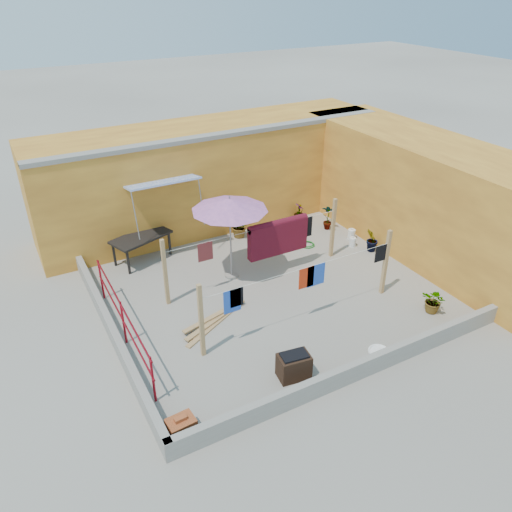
% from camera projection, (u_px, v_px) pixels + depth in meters
% --- Properties ---
extents(ground, '(80.00, 80.00, 0.00)m').
position_uv_depth(ground, '(271.00, 292.00, 12.94)').
color(ground, '#9E998E').
rests_on(ground, ground).
extents(wall_back, '(11.00, 3.27, 3.21)m').
position_uv_depth(wall_back, '(211.00, 174.00, 15.92)').
color(wall_back, gold).
rests_on(wall_back, ground).
extents(wall_right, '(2.40, 9.00, 3.20)m').
position_uv_depth(wall_right, '(428.00, 197.00, 14.32)').
color(wall_right, gold).
rests_on(wall_right, ground).
extents(parapet_front, '(8.30, 0.16, 0.44)m').
position_uv_depth(parapet_front, '(359.00, 369.00, 10.10)').
color(parapet_front, gray).
rests_on(parapet_front, ground).
extents(parapet_left, '(0.16, 7.30, 0.44)m').
position_uv_depth(parapet_left, '(113.00, 333.00, 11.12)').
color(parapet_left, gray).
rests_on(parapet_left, ground).
extents(red_railing, '(0.05, 4.20, 1.10)m').
position_uv_depth(red_railing, '(122.00, 316.00, 10.82)').
color(red_railing, maroon).
rests_on(red_railing, ground).
extents(clothesline_rig, '(5.09, 2.35, 1.80)m').
position_uv_depth(clothesline_rig, '(278.00, 243.00, 13.07)').
color(clothesline_rig, tan).
rests_on(clothesline_rig, ground).
extents(patio_umbrella, '(2.49, 2.49, 2.37)m').
position_uv_depth(patio_umbrella, '(230.00, 205.00, 12.54)').
color(patio_umbrella, gray).
rests_on(patio_umbrella, ground).
extents(outdoor_table, '(1.83, 1.33, 0.77)m').
position_uv_depth(outdoor_table, '(141.00, 238.00, 14.04)').
color(outdoor_table, black).
rests_on(outdoor_table, ground).
extents(brick_stack, '(0.52, 0.39, 0.43)m').
position_uv_depth(brick_stack, '(181.00, 427.00, 8.86)').
color(brick_stack, '#A14D25').
rests_on(brick_stack, ground).
extents(lumber_pile, '(1.91, 1.04, 0.12)m').
position_uv_depth(lumber_pile, '(214.00, 321.00, 11.77)').
color(lumber_pile, tan).
rests_on(lumber_pile, ground).
extents(brazier, '(0.70, 0.52, 0.58)m').
position_uv_depth(brazier, '(294.00, 366.00, 10.10)').
color(brazier, black).
rests_on(brazier, ground).
extents(white_basin, '(0.47, 0.47, 0.08)m').
position_uv_depth(white_basin, '(379.00, 352.00, 10.84)').
color(white_basin, white).
rests_on(white_basin, ground).
extents(water_jug_a, '(0.23, 0.23, 0.36)m').
position_uv_depth(water_jug_a, '(351.00, 234.00, 15.45)').
color(water_jug_a, white).
rests_on(water_jug_a, ground).
extents(water_jug_b, '(0.20, 0.20, 0.32)m').
position_uv_depth(water_jug_b, '(352.00, 242.00, 15.04)').
color(water_jug_b, white).
rests_on(water_jug_b, ground).
extents(green_hose, '(0.46, 0.46, 0.07)m').
position_uv_depth(green_hose, '(307.00, 244.00, 15.13)').
color(green_hose, '#176B20').
rests_on(green_hose, ground).
extents(plant_back_a, '(0.90, 0.89, 0.75)m').
position_uv_depth(plant_back_a, '(239.00, 225.00, 15.49)').
color(plant_back_a, '#225418').
rests_on(plant_back_a, ground).
extents(plant_back_b, '(0.43, 0.43, 0.63)m').
position_uv_depth(plant_back_b, '(299.00, 213.00, 16.45)').
color(plant_back_b, '#225418').
rests_on(plant_back_b, ground).
extents(plant_right_a, '(0.52, 0.54, 0.85)m').
position_uv_depth(plant_right_a, '(328.00, 217.00, 15.91)').
color(plant_right_a, '#225418').
rests_on(plant_right_a, ground).
extents(plant_right_b, '(0.53, 0.53, 0.76)m').
position_uv_depth(plant_right_b, '(372.00, 240.00, 14.63)').
color(plant_right_b, '#225418').
rests_on(plant_right_b, ground).
extents(plant_right_c, '(0.63, 0.69, 0.63)m').
position_uv_depth(plant_right_c, '(434.00, 301.00, 12.02)').
color(plant_right_c, '#225418').
rests_on(plant_right_c, ground).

